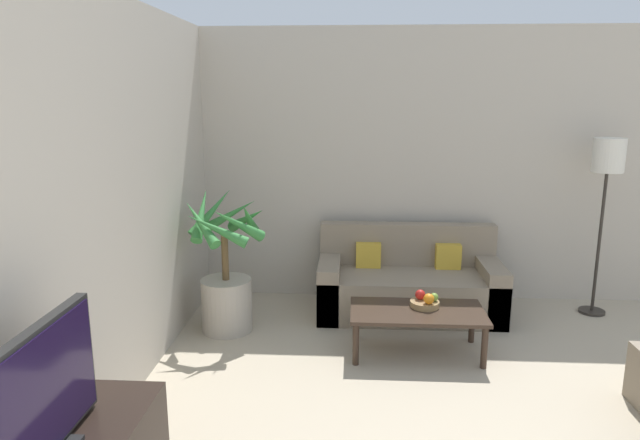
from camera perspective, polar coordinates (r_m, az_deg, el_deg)
wall_back at (r=6.11m, az=23.07°, el=4.82°), size 8.73×0.06×2.70m
wall_left at (r=3.10m, az=-26.60°, el=-2.18°), size 0.06×7.78×2.70m
television at (r=2.58m, az=-26.17°, el=-15.53°), size 0.18×0.82×0.56m
potted_palm at (r=5.08m, az=-9.37°, el=-5.78°), size 0.76×0.76×1.27m
sofa_loveseat at (r=5.55m, az=8.84°, el=-6.43°), size 1.71×0.78×0.82m
floor_lamp at (r=5.84m, az=26.80°, el=4.66°), size 0.28×0.28×1.67m
coffee_table at (r=4.71m, az=9.69°, el=-9.37°), size 1.07×0.56×0.37m
fruit_bowl at (r=4.76m, az=10.42°, el=-8.25°), size 0.24×0.24×0.05m
apple_red at (r=4.77m, az=9.99°, el=-7.36°), size 0.08×0.08×0.08m
apple_green at (r=4.75m, az=11.34°, el=-7.57°), size 0.07×0.07×0.07m
orange_fruit at (r=4.68m, az=10.83°, el=-7.76°), size 0.09×0.09×0.09m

